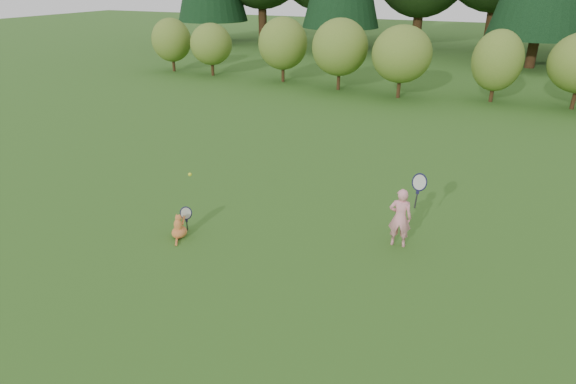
% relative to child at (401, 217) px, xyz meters
% --- Properties ---
extents(ground, '(100.00, 100.00, 0.00)m').
position_rel_child_xyz_m(ground, '(-2.28, -0.92, -0.57)').
color(ground, '#2C5818').
rests_on(ground, ground).
extents(shrub_row, '(28.00, 3.00, 2.80)m').
position_rel_child_xyz_m(shrub_row, '(-2.28, 12.08, 0.83)').
color(shrub_row, '#5B7B26').
rests_on(shrub_row, ground).
extents(child, '(0.62, 0.39, 1.62)m').
position_rel_child_xyz_m(child, '(0.00, 0.00, 0.00)').
color(child, pink).
rests_on(child, ground).
extents(cat, '(0.36, 0.62, 0.62)m').
position_rel_child_xyz_m(cat, '(-3.71, -1.31, -0.33)').
color(cat, '#BC5324').
rests_on(cat, ground).
extents(tennis_ball, '(0.07, 0.07, 0.07)m').
position_rel_child_xyz_m(tennis_ball, '(-3.52, -1.11, 0.61)').
color(tennis_ball, '#C4CA17').
rests_on(tennis_ball, ground).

